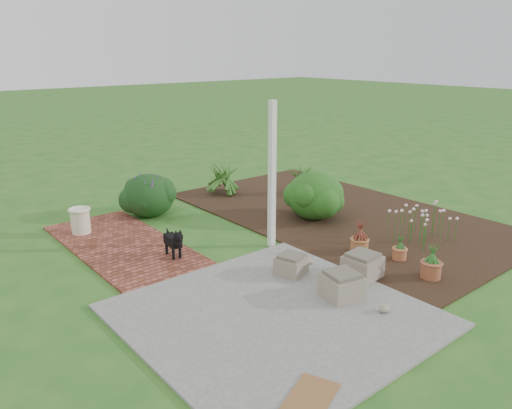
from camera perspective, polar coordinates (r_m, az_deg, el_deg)
ground at (r=8.46m, az=0.67°, el=-5.41°), size 80.00×80.00×0.00m
concrete_patio at (r=6.53m, az=2.18°, el=-12.54°), size 3.50×3.50×0.04m
brick_path at (r=9.01m, az=-15.00°, el=-4.44°), size 1.60×3.50×0.04m
garden_bed at (r=10.44m, az=9.45°, el=-1.08°), size 4.00×7.00×0.03m
veranda_post at (r=8.32m, az=1.85°, el=3.27°), size 0.10×0.10×2.50m
stone_trough_near at (r=6.94m, az=9.77°, el=-9.20°), size 0.56×0.56×0.31m
stone_trough_mid at (r=7.59m, az=12.05°, el=-6.94°), size 0.52×0.52×0.32m
stone_trough_far at (r=7.54m, az=4.04°, el=-6.97°), size 0.50×0.50×0.27m
coir_doormat at (r=5.21m, az=6.28°, el=-20.98°), size 0.72×0.60×0.02m
black_dog at (r=8.15m, az=-9.37°, el=-4.08°), size 0.20×0.56×0.48m
cream_ceramic_urn at (r=9.67m, az=-19.43°, el=-1.79°), size 0.45×0.45×0.45m
evergreen_shrub at (r=10.00m, az=6.77°, el=1.19°), size 1.41×1.41×0.97m
agapanthus_clump_back at (r=11.60m, az=5.15°, el=3.22°), size 1.20×1.20×0.86m
agapanthus_clump_front at (r=11.64m, az=-3.83°, el=3.43°), size 1.27×1.27×0.91m
pink_flower_patch at (r=9.22m, az=18.55°, el=-2.00°), size 1.35×1.35×0.66m
terracotta_pot_bronze at (r=8.49m, az=11.73°, el=-4.61°), size 0.34×0.34×0.24m
terracotta_pot_small_left at (r=8.39m, az=16.07°, el=-5.41°), size 0.28×0.28×0.19m
terracotta_pot_small_right at (r=7.86m, az=19.36°, el=-7.05°), size 0.35×0.35×0.25m
purple_flowering_bush at (r=10.39m, az=-12.18°, el=1.14°), size 1.36×1.36×0.89m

